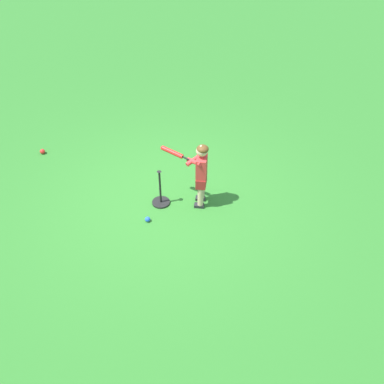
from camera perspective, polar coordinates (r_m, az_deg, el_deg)
The scene contains 5 objects.
ground_plane at distance 6.76m, azimuth -3.50°, elevation -1.14°, with size 40.00×40.00×0.00m, color #2D7528.
child_batter at distance 6.30m, azimuth 1.02°, elevation 3.00°, with size 0.78×0.31×1.08m.
play_ball_midfield at distance 6.41m, azimuth -5.97°, elevation -3.64°, with size 0.08×0.08×0.08m, color blue.
play_ball_by_bucket at distance 8.21m, azimuth -19.34°, elevation 5.13°, with size 0.09×0.09×0.09m, color red.
batting_tee at distance 6.66m, azimuth -4.19°, elevation -0.80°, with size 0.28×0.28×0.62m.
Camera 1 is at (-2.75, 4.30, 4.44)m, focal length 39.94 mm.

